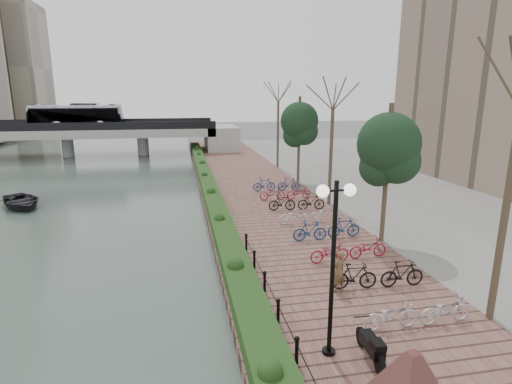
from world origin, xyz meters
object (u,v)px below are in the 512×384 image
object	(u,v)px
motorcycle	(370,344)
pedestrian	(339,271)
boat	(20,201)
lamppost	(334,232)

from	to	relation	value
motorcycle	pedestrian	xyz separation A→B (m)	(0.66, 3.82, 0.29)
pedestrian	boat	distance (m)	22.59
motorcycle	boat	bearing A→B (deg)	130.86
motorcycle	boat	world-z (taller)	motorcycle
motorcycle	boat	size ratio (longest dim) A/B	0.34
pedestrian	boat	size ratio (longest dim) A/B	0.35
lamppost	pedestrian	size ratio (longest dim) A/B	3.18
lamppost	boat	xyz separation A→B (m)	(-14.38, 19.28, -3.49)
lamppost	pedestrian	bearing A→B (deg)	64.19
motorcycle	boat	xyz separation A→B (m)	(-15.34, 19.75, -0.50)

